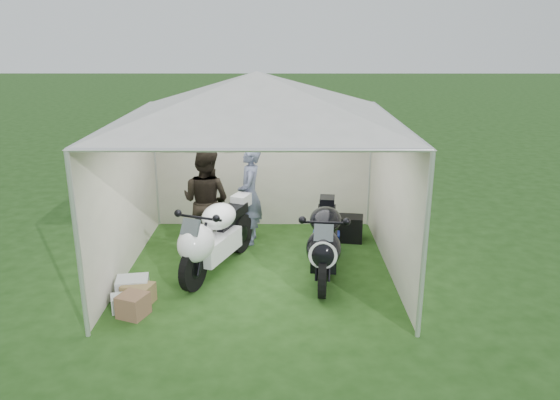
% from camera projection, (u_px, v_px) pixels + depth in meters
% --- Properties ---
extents(ground, '(80.00, 80.00, 0.00)m').
position_uv_depth(ground, '(259.00, 267.00, 8.53)').
color(ground, '#1E4213').
rests_on(ground, ground).
extents(canopy_tent, '(5.66, 5.66, 3.00)m').
position_uv_depth(canopy_tent, '(257.00, 101.00, 7.79)').
color(canopy_tent, silver).
rests_on(canopy_tent, ground).
extents(motorcycle_white, '(1.06, 2.08, 1.07)m').
position_uv_depth(motorcycle_white, '(214.00, 235.00, 8.19)').
color(motorcycle_white, black).
rests_on(motorcycle_white, ground).
extents(motorcycle_black, '(0.63, 2.16, 1.06)m').
position_uv_depth(motorcycle_black, '(325.00, 240.00, 8.03)').
color(motorcycle_black, black).
rests_on(motorcycle_black, ground).
extents(paddock_stand, '(0.47, 0.32, 0.33)m').
position_uv_depth(paddock_stand, '(326.00, 242.00, 9.09)').
color(paddock_stand, '#172AB8').
rests_on(paddock_stand, ground).
extents(person_dark_jacket, '(1.04, 0.94, 1.74)m').
position_uv_depth(person_dark_jacket, '(206.00, 201.00, 8.93)').
color(person_dark_jacket, black).
rests_on(person_dark_jacket, ground).
extents(person_blue_jacket, '(0.41, 0.62, 1.71)m').
position_uv_depth(person_blue_jacket, '(250.00, 195.00, 9.32)').
color(person_blue_jacket, slate).
rests_on(person_blue_jacket, ground).
extents(equipment_box, '(0.50, 0.42, 0.45)m').
position_uv_depth(equipment_box, '(350.00, 228.00, 9.56)').
color(equipment_box, black).
rests_on(equipment_box, ground).
extents(crate_0, '(0.48, 0.40, 0.29)m').
position_uv_depth(crate_0, '(133.00, 288.00, 7.54)').
color(crate_0, silver).
rests_on(crate_0, ground).
extents(crate_1, '(0.43, 0.43, 0.30)m').
position_uv_depth(crate_1, '(133.00, 305.00, 7.05)').
color(crate_1, brown).
rests_on(crate_1, ground).
extents(crate_2, '(0.35, 0.32, 0.21)m').
position_uv_depth(crate_2, '(123.00, 303.00, 7.20)').
color(crate_2, silver).
rests_on(crate_2, ground).
extents(crate_3, '(0.46, 0.38, 0.27)m').
position_uv_depth(crate_3, '(138.00, 293.00, 7.40)').
color(crate_3, olive).
rests_on(crate_3, ground).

